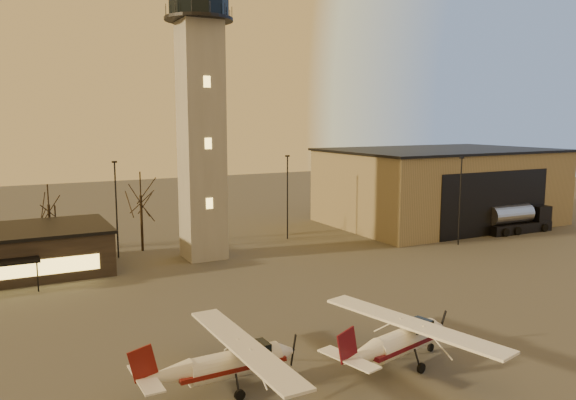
{
  "coord_description": "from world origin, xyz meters",
  "views": [
    {
      "loc": [
        -18.89,
        -24.99,
        14.4
      ],
      "look_at": [
        1.05,
        13.0,
        8.19
      ],
      "focal_mm": 35.0,
      "sensor_mm": 36.0,
      "label": 1
    }
  ],
  "objects_px": {
    "fuel_truck": "(517,221)",
    "control_tower": "(201,100)",
    "hangar": "(440,186)",
    "cessna_front": "(407,344)",
    "cessna_rear": "(237,367)"
  },
  "relations": [
    {
      "from": "control_tower",
      "to": "cessna_front",
      "type": "bearing_deg",
      "value": -86.03
    },
    {
      "from": "cessna_rear",
      "to": "fuel_truck",
      "type": "bearing_deg",
      "value": 23.89
    },
    {
      "from": "hangar",
      "to": "fuel_truck",
      "type": "relative_size",
      "value": 3.11
    },
    {
      "from": "control_tower",
      "to": "cessna_rear",
      "type": "height_order",
      "value": "control_tower"
    },
    {
      "from": "cessna_rear",
      "to": "cessna_front",
      "type": "bearing_deg",
      "value": -11.29
    },
    {
      "from": "hangar",
      "to": "cessna_front",
      "type": "height_order",
      "value": "hangar"
    },
    {
      "from": "control_tower",
      "to": "hangar",
      "type": "distance_m",
      "value": 37.9
    },
    {
      "from": "cessna_front",
      "to": "fuel_truck",
      "type": "height_order",
      "value": "fuel_truck"
    },
    {
      "from": "cessna_rear",
      "to": "fuel_truck",
      "type": "relative_size",
      "value": 1.25
    },
    {
      "from": "cessna_front",
      "to": "fuel_truck",
      "type": "xyz_separation_m",
      "value": [
        37.87,
        24.19,
        0.24
      ]
    },
    {
      "from": "hangar",
      "to": "fuel_truck",
      "type": "bearing_deg",
      "value": -68.35
    },
    {
      "from": "fuel_truck",
      "to": "cessna_front",
      "type": "bearing_deg",
      "value": -145.74
    },
    {
      "from": "control_tower",
      "to": "hangar",
      "type": "xyz_separation_m",
      "value": [
        36.0,
        3.98,
        -11.17
      ]
    },
    {
      "from": "hangar",
      "to": "cessna_front",
      "type": "bearing_deg",
      "value": -134.78
    },
    {
      "from": "fuel_truck",
      "to": "control_tower",
      "type": "bearing_deg",
      "value": 173.15
    }
  ]
}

